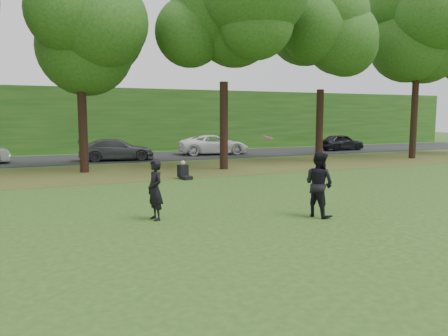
# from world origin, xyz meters

# --- Properties ---
(ground) EXTENTS (120.00, 120.00, 0.00)m
(ground) POSITION_xyz_m (0.00, 0.00, 0.00)
(ground) COLOR #284615
(ground) RESTS_ON ground
(leaf_litter) EXTENTS (60.00, 7.00, 0.01)m
(leaf_litter) POSITION_xyz_m (0.00, 13.00, 0.01)
(leaf_litter) COLOR #51481D
(leaf_litter) RESTS_ON ground
(street) EXTENTS (70.00, 7.00, 0.02)m
(street) POSITION_xyz_m (0.00, 21.00, 0.01)
(street) COLOR black
(street) RESTS_ON ground
(far_hedge) EXTENTS (70.00, 3.00, 5.00)m
(far_hedge) POSITION_xyz_m (0.00, 27.00, 2.50)
(far_hedge) COLOR #1C4914
(far_hedge) RESTS_ON ground
(player_left) EXTENTS (0.50, 0.67, 1.66)m
(player_left) POSITION_xyz_m (-2.32, 2.54, 0.83)
(player_left) COLOR black
(player_left) RESTS_ON ground
(player_right) EXTENTS (0.93, 1.06, 1.85)m
(player_right) POSITION_xyz_m (2.03, 1.09, 0.92)
(player_right) COLOR black
(player_right) RESTS_ON ground
(parked_cars) EXTENTS (41.84, 4.18, 1.42)m
(parked_cars) POSITION_xyz_m (0.22, 20.18, 0.71)
(parked_cars) COLOR black
(parked_cars) RESTS_ON street
(frisbee) EXTENTS (0.36, 0.36, 0.11)m
(frisbee) POSITION_xyz_m (0.70, 1.67, 2.25)
(frisbee) COLOR #DB1289
(frisbee) RESTS_ON ground
(seated_person) EXTENTS (0.54, 0.79, 0.83)m
(seated_person) POSITION_xyz_m (0.87, 9.67, 0.31)
(seated_person) COLOR black
(seated_person) RESTS_ON ground
(tree_line) EXTENTS (55.30, 7.90, 12.31)m
(tree_line) POSITION_xyz_m (-0.34, 12.94, 7.84)
(tree_line) COLOR black
(tree_line) RESTS_ON ground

